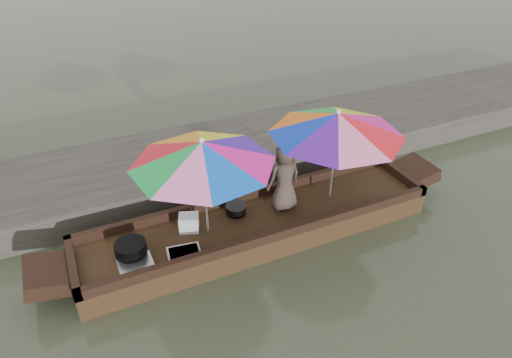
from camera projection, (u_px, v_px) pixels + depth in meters
name	position (u px, v px, depth m)	size (l,w,h in m)	color
water	(259.00, 236.00, 7.14)	(80.00, 80.00, 0.00)	#38412B
dock	(210.00, 158.00, 8.69)	(22.00, 2.20, 0.50)	#2D2B26
boat_hull	(259.00, 227.00, 7.05)	(5.48, 1.20, 0.35)	black
cooking_pot	(131.00, 250.00, 6.17)	(0.43, 0.43, 0.23)	black
tray_crayfish	(184.00, 254.00, 6.21)	(0.45, 0.31, 0.09)	silver
tray_scallop	(135.00, 263.00, 6.07)	(0.45, 0.31, 0.06)	silver
charcoal_grill	(236.00, 210.00, 7.02)	(0.30, 0.30, 0.14)	black
supply_bag	(189.00, 223.00, 6.64)	(0.28, 0.22, 0.26)	silver
vendor	(284.00, 177.00, 6.90)	(0.55, 0.36, 1.12)	#43362E
umbrella_bow	(205.00, 188.00, 6.25)	(1.98, 1.98, 1.55)	#4214A5
umbrella_stern	(334.00, 157.00, 6.98)	(2.05, 2.05, 1.55)	#FFF314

